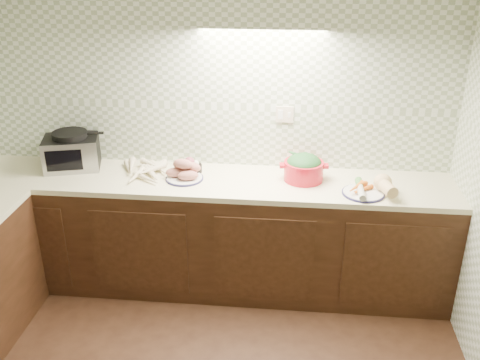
# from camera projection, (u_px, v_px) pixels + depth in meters

# --- Properties ---
(room) EXTENTS (3.60, 3.60, 2.60)m
(room) POSITION_uv_depth(u_px,v_px,m) (145.00, 169.00, 2.24)
(room) COLOR black
(room) RESTS_ON ground
(counter) EXTENTS (3.60, 3.60, 0.90)m
(counter) POSITION_uv_depth(u_px,v_px,m) (82.00, 292.00, 3.41)
(counter) COLOR black
(counter) RESTS_ON ground
(toaster_oven) EXTENTS (0.47, 0.40, 0.28)m
(toaster_oven) POSITION_uv_depth(u_px,v_px,m) (72.00, 151.00, 4.05)
(toaster_oven) COLOR black
(toaster_oven) RESTS_ON counter
(parsnip_pile) EXTENTS (0.39, 0.41, 0.07)m
(parsnip_pile) POSITION_uv_depth(u_px,v_px,m) (134.00, 171.00, 3.96)
(parsnip_pile) COLOR beige
(parsnip_pile) RESTS_ON counter
(sweet_potato_plate) EXTENTS (0.28, 0.28, 0.16)m
(sweet_potato_plate) POSITION_uv_depth(u_px,v_px,m) (185.00, 172.00, 3.88)
(sweet_potato_plate) COLOR #1B1843
(sweet_potato_plate) RESTS_ON counter
(onion_bowl) EXTENTS (0.15, 0.15, 0.12)m
(onion_bowl) POSITION_uv_depth(u_px,v_px,m) (191.00, 166.00, 4.00)
(onion_bowl) COLOR black
(onion_bowl) RESTS_ON counter
(dutch_oven) EXTENTS (0.35, 0.30, 0.20)m
(dutch_oven) POSITION_uv_depth(u_px,v_px,m) (304.00, 168.00, 3.85)
(dutch_oven) COLOR red
(dutch_oven) RESTS_ON counter
(veg_plate) EXTENTS (0.36, 0.34, 0.13)m
(veg_plate) POSITION_uv_depth(u_px,v_px,m) (372.00, 186.00, 3.67)
(veg_plate) COLOR #1B1843
(veg_plate) RESTS_ON counter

